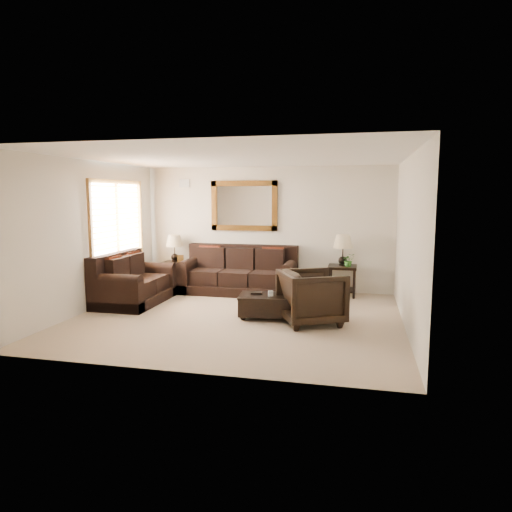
% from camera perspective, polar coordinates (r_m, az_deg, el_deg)
% --- Properties ---
extents(room, '(5.51, 5.01, 2.71)m').
position_cam_1_polar(room, '(7.64, -2.46, 2.13)').
color(room, '#87735D').
rests_on(room, ground).
extents(window, '(0.07, 1.96, 1.66)m').
position_cam_1_polar(window, '(9.51, -16.90, 4.08)').
color(window, white).
rests_on(window, room).
extents(mirror, '(1.50, 0.06, 1.10)m').
position_cam_1_polar(mirror, '(10.13, -1.51, 6.29)').
color(mirror, '#46260E').
rests_on(mirror, room).
extents(air_vent, '(0.25, 0.02, 0.18)m').
position_cam_1_polar(air_vent, '(10.57, -8.95, 8.96)').
color(air_vent, '#999999').
rests_on(air_vent, room).
extents(sofa, '(2.45, 1.06, 1.00)m').
position_cam_1_polar(sofa, '(9.84, -2.13, -2.46)').
color(sofa, black).
rests_on(sofa, room).
extents(loveseat, '(1.03, 1.73, 0.97)m').
position_cam_1_polar(loveseat, '(9.20, -15.23, -3.45)').
color(loveseat, black).
rests_on(loveseat, room).
extents(end_table_left, '(0.55, 0.55, 1.20)m').
position_cam_1_polar(end_table_left, '(10.44, -10.12, 0.33)').
color(end_table_left, black).
rests_on(end_table_left, room).
extents(end_table_right, '(0.58, 0.58, 1.28)m').
position_cam_1_polar(end_table_right, '(9.59, 10.79, -0.01)').
color(end_table_right, black).
rests_on(end_table_right, room).
extents(coffee_table, '(1.24, 0.76, 0.50)m').
position_cam_1_polar(coffee_table, '(7.79, 2.29, -5.98)').
color(coffee_table, black).
rests_on(coffee_table, room).
extents(armchair, '(1.20, 1.22, 0.96)m').
position_cam_1_polar(armchair, '(7.48, 6.98, -4.78)').
color(armchair, black).
rests_on(armchair, floor).
extents(potted_plant, '(0.29, 0.31, 0.21)m').
position_cam_1_polar(potted_plant, '(9.50, 11.51, -0.67)').
color(potted_plant, '#2A5F20').
rests_on(potted_plant, end_table_right).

